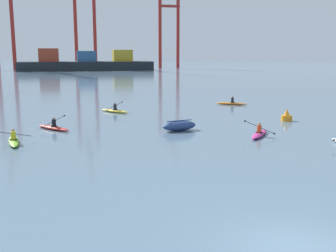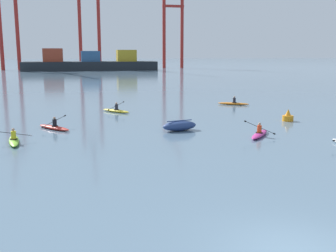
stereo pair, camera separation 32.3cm
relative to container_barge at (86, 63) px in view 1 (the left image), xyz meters
The scene contains 12 objects.
ground_plane 123.57m from the container_barge, 89.83° to the right, with size 800.00×800.00×0.00m, color slate.
container_barge is the anchor object (origin of this frame).
gantry_crane_west 30.44m from the container_barge, 164.75° to the left, with size 6.35×16.84×36.56m.
gantry_crane_west_mid 22.76m from the container_barge, 87.09° to the left, with size 7.85×20.49×39.28m.
gantry_crane_east_mid 37.42m from the container_barge, 23.93° to the left, with size 8.07×17.70×33.64m.
capsized_dinghy 105.57m from the container_barge, 88.99° to the right, with size 2.76×1.57×0.76m.
channel_buoy 104.26m from the container_barge, 83.59° to the right, with size 0.90×0.90×1.00m.
kayak_magenta 108.91m from the container_barge, 86.52° to the right, with size 2.64×2.99×1.03m.
kayak_yellow 95.36m from the container_barge, 91.00° to the right, with size 2.61×3.02×0.96m.
kayak_lime 107.45m from the container_barge, 94.93° to the right, with size 2.24×3.45×0.95m.
kayak_orange 93.50m from the container_barge, 83.05° to the right, with size 3.20×2.32×0.95m.
kayak_red 103.21m from the container_barge, 93.88° to the right, with size 2.61×3.02×0.98m.
Camera 1 is at (-6.11, -9.23, 5.53)m, focal length 42.59 mm.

